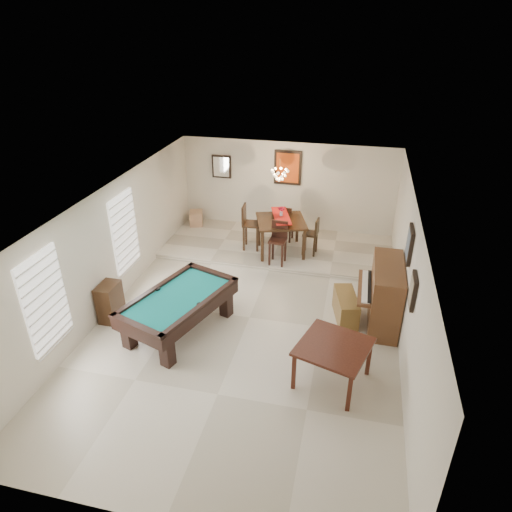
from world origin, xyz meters
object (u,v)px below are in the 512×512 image
at_px(square_table, 332,363).
at_px(upright_piano, 378,294).
at_px(apothecary_chest, 110,302).
at_px(flower_vase, 281,211).
at_px(pool_table, 179,314).
at_px(dining_chair_north, 286,223).
at_px(chandelier, 280,171).
at_px(dining_table, 281,234).
at_px(dining_chair_east, 310,236).
at_px(dining_chair_south, 278,244).
at_px(corner_bench, 196,218).
at_px(dining_chair_west, 252,227).
at_px(piano_bench, 346,307).

xyz_separation_m(square_table, upright_piano, (0.72, 1.98, 0.27)).
height_order(apothecary_chest, flower_vase, flower_vase).
distance_m(pool_table, dining_chair_north, 4.56).
distance_m(flower_vase, chandelier, 1.01).
xyz_separation_m(dining_table, dining_chair_east, (0.76, 0.04, -0.01)).
distance_m(dining_chair_south, corner_bench, 3.31).
distance_m(dining_chair_south, dining_chair_west, 1.06).
relative_size(dining_table, dining_chair_east, 1.24).
height_order(flower_vase, dining_chair_north, flower_vase).
relative_size(apothecary_chest, dining_chair_south, 0.76).
distance_m(dining_table, dining_chair_east, 0.76).
xyz_separation_m(corner_bench, chandelier, (2.61, -0.84, 1.88)).
distance_m(piano_bench, apothecary_chest, 4.86).
relative_size(pool_table, square_table, 2.08).
height_order(upright_piano, corner_bench, upright_piano).
height_order(flower_vase, dining_chair_east, flower_vase).
bearing_deg(dining_table, square_table, -68.97).
xyz_separation_m(dining_table, dining_chair_south, (0.05, -0.67, 0.04)).
distance_m(dining_chair_north, chandelier, 1.64).
xyz_separation_m(piano_bench, chandelier, (-1.95, 2.77, 1.92)).
distance_m(dining_chair_west, chandelier, 1.64).
xyz_separation_m(upright_piano, dining_chair_east, (-1.66, 2.47, -0.05)).
bearing_deg(square_table, dining_chair_east, 101.90).
bearing_deg(dining_chair_south, flower_vase, 97.99).
relative_size(square_table, dining_table, 0.93).
height_order(dining_chair_north, chandelier, chandelier).
bearing_deg(pool_table, corner_bench, 124.86).
bearing_deg(dining_chair_north, piano_bench, 124.86).
distance_m(dining_table, chandelier, 1.61).
relative_size(apothecary_chest, dining_chair_north, 0.82).
distance_m(piano_bench, chandelier, 3.89).
bearing_deg(piano_bench, dining_chair_west, 136.23).
distance_m(pool_table, apothecary_chest, 1.53).
distance_m(pool_table, chandelier, 4.49).
distance_m(flower_vase, dining_chair_west, 0.93).
bearing_deg(piano_bench, pool_table, -160.35).
xyz_separation_m(dining_chair_north, corner_bench, (-2.75, 0.41, -0.30)).
bearing_deg(upright_piano, dining_chair_north, 127.35).
height_order(piano_bench, dining_chair_west, dining_chair_west).
bearing_deg(corner_bench, chandelier, -17.82).
distance_m(pool_table, dining_chair_east, 4.25).
distance_m(pool_table, dining_table, 3.89).
height_order(apothecary_chest, dining_table, dining_table).
bearing_deg(piano_bench, apothecary_chest, -166.78).
distance_m(pool_table, square_table, 3.17).
xyz_separation_m(piano_bench, flower_vase, (-1.83, 2.49, 0.97)).
bearing_deg(apothecary_chest, square_table, -10.03).
height_order(upright_piano, apothecary_chest, upright_piano).
bearing_deg(dining_table, flower_vase, 180.00).
bearing_deg(square_table, dining_chair_north, 108.11).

